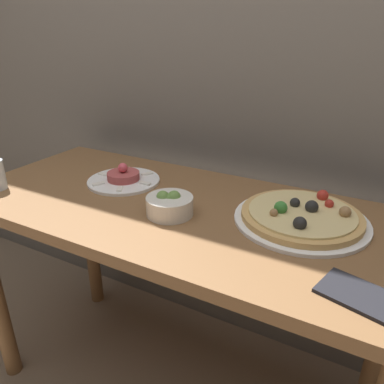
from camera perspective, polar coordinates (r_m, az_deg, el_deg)
name	(u,v)px	position (r m, az deg, el deg)	size (l,w,h in m)	color
back_wall	(239,16)	(1.40, 7.12, 25.07)	(8.00, 0.05, 2.60)	slate
dining_table	(176,239)	(1.18, -2.45, -7.23)	(1.37, 0.61, 0.78)	brown
pizza_plate	(302,216)	(1.06, 16.37, -3.57)	(0.36, 0.36, 0.06)	white
tartare_plate	(124,179)	(1.30, -10.38, 2.01)	(0.24, 0.24, 0.07)	white
small_bowl	(169,205)	(1.05, -3.45, -1.92)	(0.13, 0.13, 0.07)	silver
napkin	(364,297)	(0.83, 24.69, -14.33)	(0.19, 0.14, 0.01)	black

